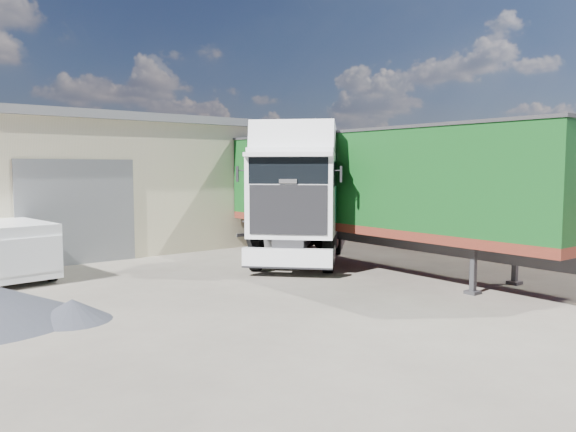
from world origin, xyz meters
TOP-DOWN VIEW (x-y plane):
  - ground at (0.00, 0.00)m, footprint 120.00×120.00m
  - brick_boundary_wall at (11.50, 6.00)m, footprint 0.35×26.00m
  - tractor_unit at (3.83, 5.27)m, footprint 6.98×6.78m
  - box_trailer at (5.67, 3.32)m, footprint 3.04×13.61m
  - panel_van at (-4.47, 8.79)m, footprint 2.13×4.37m

SIDE VIEW (x-z plane):
  - ground at x=0.00m, z-range 0.00..0.00m
  - panel_van at x=-4.47m, z-range 0.03..1.75m
  - brick_boundary_wall at x=11.50m, z-range 0.00..2.50m
  - tractor_unit at x=3.83m, z-range -0.38..4.43m
  - box_trailer at x=5.67m, z-range 0.49..5.01m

